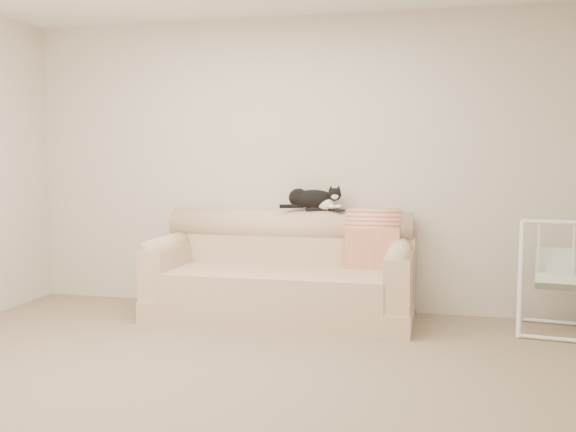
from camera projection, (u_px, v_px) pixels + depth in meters
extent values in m
plane|color=#70634E|center=(224.00, 379.00, 3.92)|extent=(5.00, 5.00, 0.00)
cube|color=beige|center=(295.00, 164.00, 5.75)|extent=(5.00, 0.04, 2.60)
cube|color=tan|center=(280.00, 308.00, 5.40)|extent=(2.20, 0.90, 0.18)
cube|color=tan|center=(277.00, 286.00, 5.28)|extent=(1.80, 0.68, 0.24)
cube|color=tan|center=(289.00, 262.00, 5.70)|extent=(2.20, 0.22, 0.50)
cylinder|color=tan|center=(289.00, 226.00, 5.68)|extent=(2.16, 0.28, 0.28)
cube|color=tan|center=(170.00, 269.00, 5.60)|extent=(0.20, 0.88, 0.42)
cylinder|color=tan|center=(170.00, 245.00, 5.58)|extent=(0.18, 0.84, 0.18)
cube|color=tan|center=(400.00, 278.00, 5.15)|extent=(0.20, 0.88, 0.42)
cylinder|color=tan|center=(400.00, 252.00, 5.14)|extent=(0.18, 0.84, 0.18)
cube|color=black|center=(316.00, 209.00, 5.60)|extent=(0.19, 0.11, 0.02)
cube|color=gray|center=(316.00, 208.00, 5.60)|extent=(0.11, 0.07, 0.01)
cube|color=black|center=(336.00, 210.00, 5.53)|extent=(0.16, 0.15, 0.02)
ellipsoid|color=black|center=(314.00, 199.00, 5.60)|extent=(0.40, 0.22, 0.16)
ellipsoid|color=black|center=(299.00, 198.00, 5.63)|extent=(0.19, 0.18, 0.16)
ellipsoid|color=white|center=(325.00, 203.00, 5.56)|extent=(0.16, 0.11, 0.11)
ellipsoid|color=black|center=(335.00, 194.00, 5.54)|extent=(0.13, 0.14, 0.11)
ellipsoid|color=white|center=(335.00, 197.00, 5.49)|extent=(0.07, 0.06, 0.05)
sphere|color=#BF7272|center=(335.00, 197.00, 5.47)|extent=(0.01, 0.01, 0.01)
cone|color=black|center=(331.00, 188.00, 5.55)|extent=(0.06, 0.07, 0.06)
cone|color=black|center=(338.00, 188.00, 5.54)|extent=(0.05, 0.06, 0.06)
sphere|color=#AE842B|center=(332.00, 194.00, 5.50)|extent=(0.02, 0.02, 0.02)
sphere|color=#AE842B|center=(337.00, 194.00, 5.49)|extent=(0.02, 0.02, 0.02)
ellipsoid|color=white|center=(332.00, 206.00, 5.52)|extent=(0.08, 0.10, 0.03)
ellipsoid|color=white|center=(338.00, 206.00, 5.52)|extent=(0.08, 0.10, 0.03)
cylinder|color=black|center=(291.00, 206.00, 5.57)|extent=(0.20, 0.12, 0.03)
cylinder|color=#E05640|center=(374.00, 228.00, 5.51)|extent=(0.46, 0.33, 0.33)
cube|color=#E05640|center=(372.00, 254.00, 5.36)|extent=(0.46, 0.09, 0.42)
cylinder|color=white|center=(520.00, 278.00, 4.92)|extent=(0.08, 0.31, 0.87)
cylinder|color=white|center=(521.00, 273.00, 5.16)|extent=(0.08, 0.31, 0.87)
cylinder|color=white|center=(557.00, 222.00, 4.91)|extent=(0.50, 0.11, 0.04)
cylinder|color=white|center=(554.00, 339.00, 4.74)|extent=(0.50, 0.10, 0.03)
cylinder|color=white|center=(552.00, 322.00, 5.24)|extent=(0.50, 0.10, 0.03)
cube|color=white|center=(555.00, 282.00, 4.93)|extent=(0.32, 0.30, 0.16)
cube|color=white|center=(555.00, 263.00, 5.02)|extent=(0.30, 0.17, 0.23)
cylinder|color=white|center=(539.00, 248.00, 4.98)|extent=(0.02, 0.02, 0.41)
cylinder|color=white|center=(574.00, 250.00, 4.89)|extent=(0.02, 0.02, 0.41)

